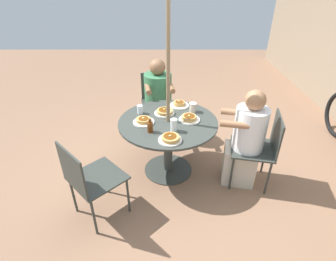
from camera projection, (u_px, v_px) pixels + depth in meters
name	position (u px, v px, depth m)	size (l,w,h in m)	color
ground_plane	(168.00, 169.00, 3.33)	(12.00, 12.00, 0.00)	#8C664C
patio_table	(168.00, 132.00, 3.04)	(1.13, 1.13, 0.71)	#383D38
umbrella_pole	(168.00, 88.00, 2.76)	(0.04, 0.04, 2.21)	#846B4C
patio_chair_north	(157.00, 99.00, 3.95)	(0.53, 0.53, 0.88)	#333833
diner_north	(158.00, 103.00, 3.79)	(0.55, 0.45, 1.16)	#3D3D42
patio_chair_east	(88.00, 177.00, 2.43)	(0.65, 0.65, 0.88)	#333833
patio_chair_south	(261.00, 145.00, 2.88)	(0.54, 0.54, 0.88)	#333833
diner_south	(245.00, 143.00, 2.91)	(0.42, 0.52, 1.16)	beige
pancake_plate_a	(144.00, 121.00, 2.92)	(0.24, 0.24, 0.06)	silver
pancake_plate_b	(189.00, 118.00, 2.97)	(0.24, 0.24, 0.07)	silver
pancake_plate_c	(179.00, 104.00, 3.29)	(0.24, 0.24, 0.07)	silver
pancake_plate_d	(170.00, 138.00, 2.61)	(0.24, 0.24, 0.07)	silver
pancake_plate_e	(164.00, 112.00, 3.10)	(0.24, 0.24, 0.06)	silver
syrup_bottle	(150.00, 127.00, 2.73)	(0.08, 0.06, 0.15)	#602D0F
coffee_cup	(193.00, 107.00, 3.13)	(0.09, 0.09, 0.11)	beige
drinking_glass_a	(140.00, 109.00, 3.10)	(0.07, 0.07, 0.10)	silver
drinking_glass_b	(174.00, 125.00, 2.74)	(0.07, 0.07, 0.14)	silver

